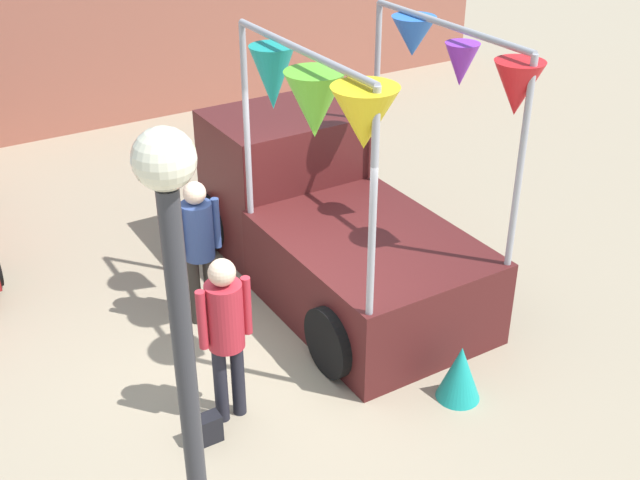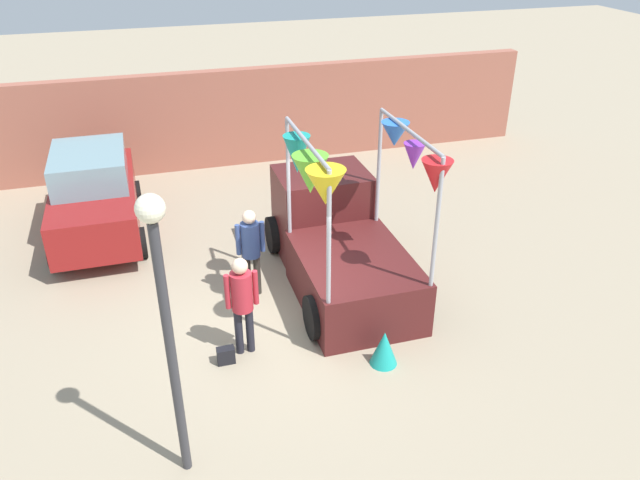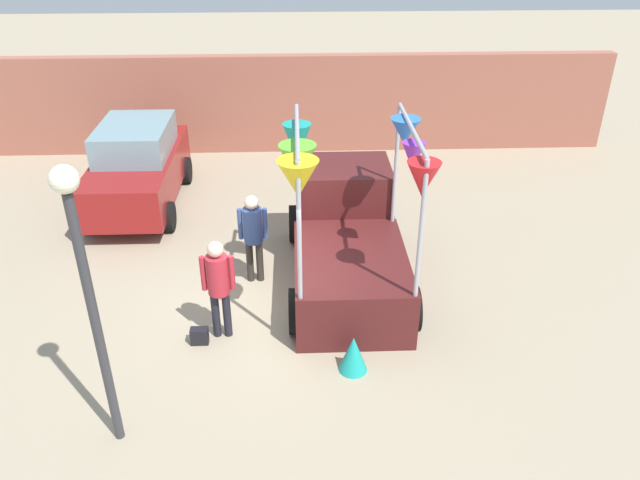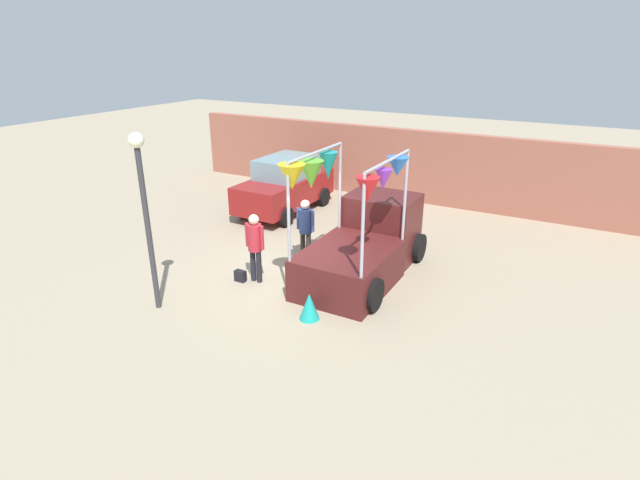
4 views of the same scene
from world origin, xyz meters
TOP-DOWN VIEW (x-y plane):
  - ground_plane at (0.00, 0.00)m, footprint 60.00×60.00m
  - vendor_truck at (1.38, 1.12)m, footprint 2.39×4.09m
  - parked_car at (-3.05, 4.31)m, footprint 1.88×4.00m
  - person_customer at (-0.75, -0.64)m, footprint 0.53×0.34m
  - person_vendor at (-0.29, 0.99)m, footprint 0.53×0.34m
  - handbag at (-1.10, -0.84)m, footprint 0.28×0.16m
  - street_lamp at (-1.92, -2.76)m, footprint 0.32×0.32m
  - brick_boundary_wall at (0.00, 7.67)m, footprint 18.00×0.36m
  - folded_kite_bundle_teal at (1.30, -1.57)m, footprint 0.57×0.57m

SIDE VIEW (x-z plane):
  - ground_plane at x=0.00m, z-range 0.00..0.00m
  - handbag at x=-1.10m, z-range 0.00..0.28m
  - folded_kite_bundle_teal at x=1.30m, z-range 0.00..0.60m
  - vendor_truck at x=1.38m, z-range -0.71..2.53m
  - parked_car at x=-3.05m, z-range 0.00..1.88m
  - person_vendor at x=-0.29m, z-range 0.18..1.91m
  - person_customer at x=-0.75m, z-range 0.19..1.93m
  - brick_boundary_wall at x=0.00m, z-range 0.00..2.60m
  - street_lamp at x=-1.92m, z-range 0.60..4.49m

